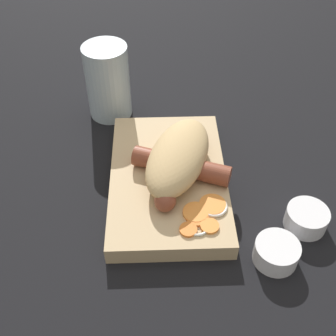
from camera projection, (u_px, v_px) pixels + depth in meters
ground_plane at (168, 186)px, 0.58m from camera, size 3.00×3.00×0.00m
food_tray at (168, 180)px, 0.57m from camera, size 0.24×0.15×0.02m
bread_roll at (178, 157)px, 0.55m from camera, size 0.17×0.12×0.05m
sausage at (181, 165)px, 0.55m from camera, size 0.15×0.13×0.03m
pickled_veggies at (204, 214)px, 0.51m from camera, size 0.07×0.07×0.00m
condiment_cup_near at (276, 253)px, 0.49m from camera, size 0.05×0.05×0.03m
condiment_cup_far at (306, 219)px, 0.52m from camera, size 0.05×0.05×0.03m
drink_glass at (108, 82)px, 0.65m from camera, size 0.07×0.07×0.12m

